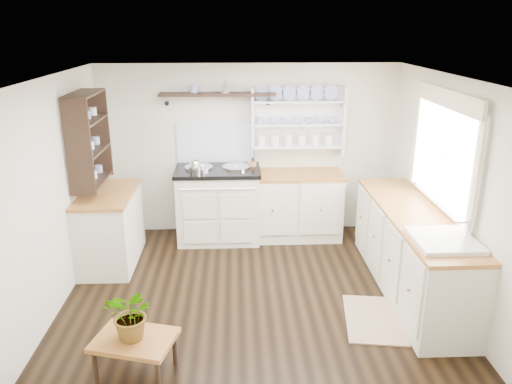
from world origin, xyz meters
TOP-DOWN VIEW (x-y plane):
  - floor at (0.00, 0.00)m, footprint 4.00×3.80m
  - wall_back at (0.00, 1.90)m, footprint 4.00×0.02m
  - wall_right at (2.00, 0.00)m, footprint 0.02×3.80m
  - wall_left at (-2.00, 0.00)m, footprint 0.02×3.80m
  - ceiling at (0.00, 0.00)m, footprint 4.00×3.80m
  - window at (1.95, 0.15)m, footprint 0.08×1.55m
  - aga_cooker at (-0.42, 1.57)m, footprint 1.10×0.76m
  - back_cabinets at (0.60, 1.60)m, footprint 1.27×0.63m
  - right_cabinets at (1.70, 0.10)m, footprint 0.62×2.43m
  - belfast_sink at (1.70, -0.65)m, footprint 0.55×0.60m
  - left_cabinets at (-1.70, 0.90)m, footprint 0.62×1.13m
  - plate_rack at (0.65, 1.86)m, footprint 1.20×0.22m
  - high_shelf at (-0.40, 1.78)m, footprint 1.50×0.29m
  - left_shelving at (-1.84, 0.90)m, footprint 0.28×0.80m
  - kettle at (-0.70, 1.45)m, footprint 0.17×0.17m
  - utensil_crock at (0.04, 1.68)m, footprint 0.11×0.11m
  - center_table at (-1.02, -1.20)m, footprint 0.74×0.61m
  - potted_plant at (-1.02, -1.20)m, footprint 0.52×0.50m
  - floor_rug at (1.17, -0.50)m, footprint 0.66×0.92m

SIDE VIEW (x-z plane):
  - floor at x=0.00m, z-range -0.01..0.01m
  - floor_rug at x=1.17m, z-range 0.00..0.02m
  - center_table at x=-1.02m, z-range 0.13..0.48m
  - right_cabinets at x=1.70m, z-range 0.01..0.91m
  - left_cabinets at x=-1.70m, z-range 0.01..0.91m
  - back_cabinets at x=0.60m, z-range 0.01..0.91m
  - aga_cooker at x=-0.42m, z-range -0.01..1.01m
  - potted_plant at x=-1.02m, z-range 0.35..0.79m
  - belfast_sink at x=1.70m, z-range 0.58..1.03m
  - utensil_crock at x=0.04m, z-range 0.91..1.04m
  - kettle at x=-0.70m, z-range 0.93..1.14m
  - wall_back at x=0.00m, z-range 0.00..2.30m
  - wall_right at x=2.00m, z-range 0.00..2.30m
  - wall_left at x=-2.00m, z-range 0.00..2.30m
  - left_shelving at x=-1.84m, z-range 1.02..2.08m
  - plate_rack at x=0.65m, z-range 1.11..2.01m
  - window at x=1.95m, z-range 0.95..2.17m
  - high_shelf at x=-0.40m, z-range 1.83..1.99m
  - ceiling at x=0.00m, z-range 2.29..2.30m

